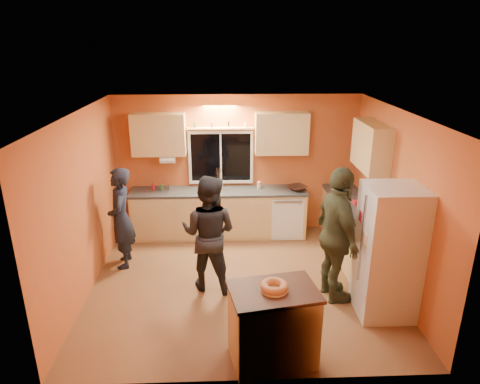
{
  "coord_description": "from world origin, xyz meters",
  "views": [
    {
      "loc": [
        -0.25,
        -5.71,
        3.54
      ],
      "look_at": [
        -0.01,
        0.4,
        1.33
      ],
      "focal_mm": 32.0,
      "sensor_mm": 36.0,
      "label": 1
    }
  ],
  "objects_px": {
    "person_left": "(121,218)",
    "island": "(273,325)",
    "person_right": "(337,236)",
    "refrigerator": "(388,252)",
    "person_center": "(209,233)"
  },
  "relations": [
    {
      "from": "person_left",
      "to": "person_right",
      "type": "xyz_separation_m",
      "value": [
        3.2,
        -1.09,
        0.15
      ]
    },
    {
      "from": "island",
      "to": "person_left",
      "type": "bearing_deg",
      "value": 122.83
    },
    {
      "from": "person_center",
      "to": "person_right",
      "type": "bearing_deg",
      "value": -173.69
    },
    {
      "from": "person_center",
      "to": "person_right",
      "type": "xyz_separation_m",
      "value": [
        1.77,
        -0.38,
        0.1
      ]
    },
    {
      "from": "refrigerator",
      "to": "person_center",
      "type": "height_order",
      "value": "refrigerator"
    },
    {
      "from": "refrigerator",
      "to": "person_right",
      "type": "relative_size",
      "value": 0.92
    },
    {
      "from": "refrigerator",
      "to": "person_right",
      "type": "height_order",
      "value": "person_right"
    },
    {
      "from": "island",
      "to": "person_right",
      "type": "height_order",
      "value": "person_right"
    },
    {
      "from": "person_left",
      "to": "person_right",
      "type": "relative_size",
      "value": 0.85
    },
    {
      "from": "refrigerator",
      "to": "island",
      "type": "xyz_separation_m",
      "value": [
        -1.6,
        -0.88,
        -0.43
      ]
    },
    {
      "from": "person_left",
      "to": "island",
      "type": "bearing_deg",
      "value": 35.84
    },
    {
      "from": "island",
      "to": "person_left",
      "type": "height_order",
      "value": "person_left"
    },
    {
      "from": "person_center",
      "to": "island",
      "type": "bearing_deg",
      "value": 133.72
    },
    {
      "from": "refrigerator",
      "to": "person_center",
      "type": "distance_m",
      "value": 2.48
    },
    {
      "from": "person_left",
      "to": "person_center",
      "type": "height_order",
      "value": "person_center"
    }
  ]
}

